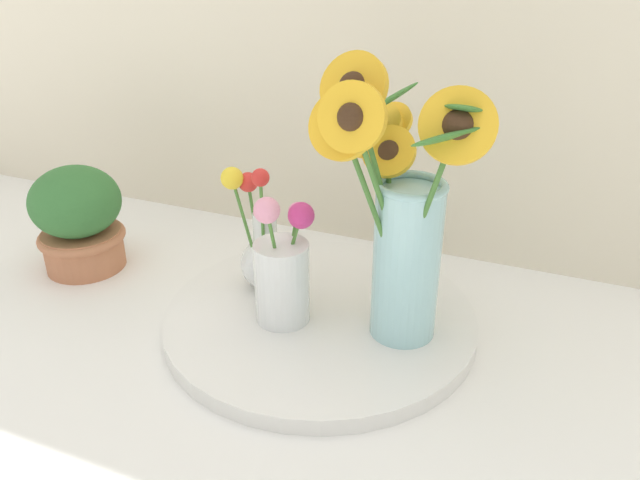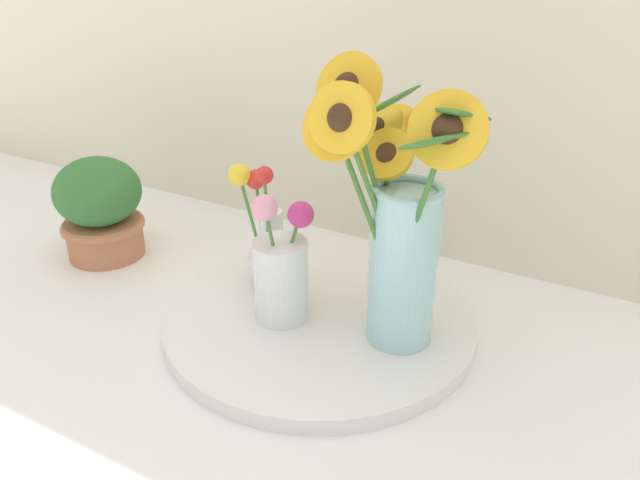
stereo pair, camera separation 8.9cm
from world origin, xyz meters
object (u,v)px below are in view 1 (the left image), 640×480
at_px(serving_tray, 320,318).
at_px(vase_small_center, 283,273).
at_px(vase_bulb_right, 264,250).
at_px(potted_plant, 78,218).
at_px(mason_jar_sunflowers, 401,217).

bearing_deg(serving_tray, vase_small_center, -140.14).
bearing_deg(vase_bulb_right, potted_plant, -176.42).
height_order(vase_small_center, potted_plant, vase_small_center).
bearing_deg(potted_plant, vase_bulb_right, 3.58).
relative_size(mason_jar_sunflowers, vase_bulb_right, 1.88).
height_order(vase_bulb_right, potted_plant, vase_bulb_right).
xyz_separation_m(mason_jar_sunflowers, vase_bulb_right, (-0.23, 0.04, -0.11)).
distance_m(mason_jar_sunflowers, potted_plant, 0.58).
relative_size(vase_bulb_right, potted_plant, 1.15).
bearing_deg(mason_jar_sunflowers, serving_tray, 176.78).
distance_m(vase_bulb_right, potted_plant, 0.35).
height_order(serving_tray, vase_bulb_right, vase_bulb_right).
relative_size(serving_tray, potted_plant, 2.51).
bearing_deg(vase_bulb_right, mason_jar_sunflowers, -10.32).
bearing_deg(mason_jar_sunflowers, vase_bulb_right, 169.68).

